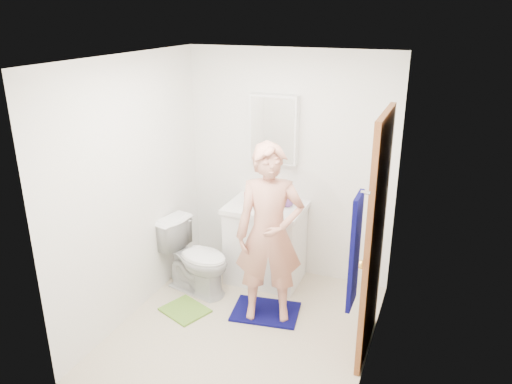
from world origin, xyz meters
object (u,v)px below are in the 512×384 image
at_px(medicine_cabinet, 274,129).
at_px(towel, 355,252).
at_px(toilet, 196,257).
at_px(toothbrush_cup, 288,202).
at_px(vanity_cabinet, 265,245).
at_px(man, 269,234).
at_px(soap_dispenser, 250,195).

relative_size(medicine_cabinet, towel, 0.87).
xyz_separation_m(toilet, toothbrush_cup, (0.79, 0.54, 0.52)).
relative_size(toilet, toothbrush_cup, 5.93).
relative_size(vanity_cabinet, toilet, 1.06).
height_order(toilet, man, man).
height_order(medicine_cabinet, toothbrush_cup, medicine_cabinet).
bearing_deg(man, towel, -61.80).
height_order(vanity_cabinet, soap_dispenser, soap_dispenser).
bearing_deg(towel, toothbrush_cup, 121.99).
relative_size(vanity_cabinet, man, 0.48).
bearing_deg(toothbrush_cup, vanity_cabinet, -163.85).
relative_size(vanity_cabinet, toothbrush_cup, 6.29).
distance_m(toilet, man, 1.00).
bearing_deg(vanity_cabinet, toilet, -140.06).
bearing_deg(man, vanity_cabinet, 94.17).
bearing_deg(soap_dispenser, toothbrush_cup, 11.91).
bearing_deg(soap_dispenser, medicine_cabinet, 55.39).
xyz_separation_m(vanity_cabinet, toothbrush_cup, (0.21, 0.06, 0.50)).
distance_m(medicine_cabinet, toilet, 1.52).
bearing_deg(towel, toilet, 150.12).
height_order(vanity_cabinet, medicine_cabinet, medicine_cabinet).
height_order(towel, toilet, towel).
relative_size(medicine_cabinet, toilet, 0.93).
height_order(medicine_cabinet, soap_dispenser, medicine_cabinet).
relative_size(medicine_cabinet, soap_dispenser, 3.47).
distance_m(towel, man, 1.28).
bearing_deg(vanity_cabinet, soap_dispenser, -173.67).
bearing_deg(vanity_cabinet, towel, -51.53).
bearing_deg(man, medicine_cabinet, 88.66).
relative_size(vanity_cabinet, towel, 1.00).
distance_m(towel, soap_dispenser, 2.01).
bearing_deg(toilet, toothbrush_cup, -42.66).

